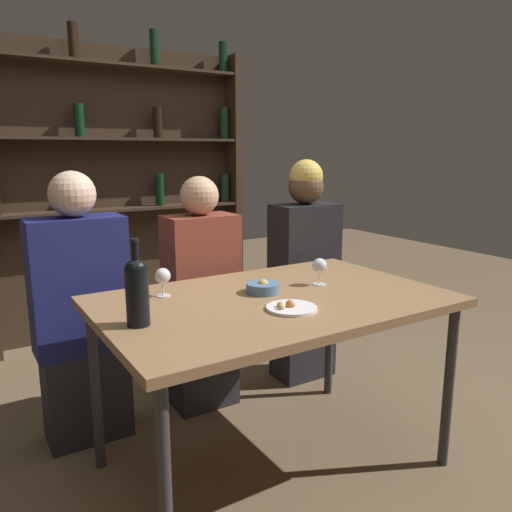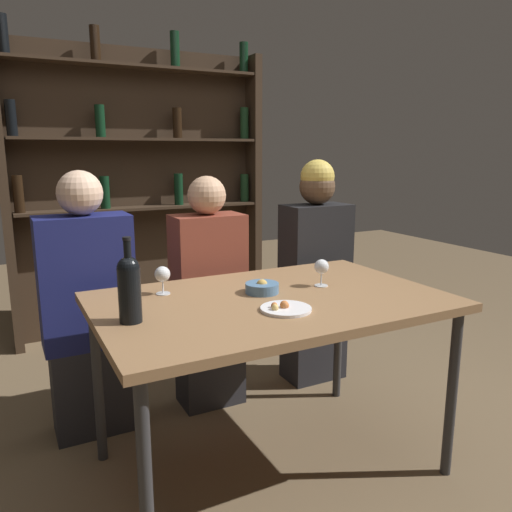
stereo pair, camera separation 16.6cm
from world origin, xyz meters
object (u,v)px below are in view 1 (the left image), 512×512
object	(u,v)px
food_plate_0	(291,308)
seated_person_right	(304,274)
wine_glass_1	(320,266)
seated_person_center	(202,301)
wine_glass_0	(163,277)
snack_bowl	(263,287)
seated_person_left	(82,318)
wine_bottle	(137,289)

from	to	relation	value
food_plate_0	seated_person_right	bearing A→B (deg)	49.95
food_plate_0	wine_glass_1	bearing A→B (deg)	35.31
seated_person_center	wine_glass_0	bearing A→B (deg)	-132.15
food_plate_0	seated_person_right	xyz separation A→B (m)	(0.70, 0.84, -0.14)
food_plate_0	seated_person_right	size ratio (longest dim) A/B	0.15
snack_bowl	seated_person_right	size ratio (longest dim) A/B	0.11
wine_glass_0	seated_person_left	world-z (taller)	seated_person_left
wine_glass_0	food_plate_0	bearing A→B (deg)	-51.19
wine_glass_0	food_plate_0	world-z (taller)	wine_glass_0
seated_person_left	seated_person_right	world-z (taller)	seated_person_right
wine_glass_0	wine_glass_1	bearing A→B (deg)	-16.78
food_plate_0	seated_person_center	size ratio (longest dim) A/B	0.16
food_plate_0	seated_person_left	bearing A→B (deg)	125.44
wine_glass_1	seated_person_left	world-z (taller)	seated_person_left
wine_glass_0	snack_bowl	bearing A→B (deg)	-24.88
food_plate_0	wine_glass_0	bearing A→B (deg)	128.81
snack_bowl	seated_person_left	world-z (taller)	seated_person_left
wine_bottle	seated_person_right	distance (m)	1.46
food_plate_0	seated_person_center	world-z (taller)	seated_person_center
wine_glass_0	wine_glass_1	world-z (taller)	wine_glass_1
wine_glass_1	seated_person_center	distance (m)	0.73
snack_bowl	wine_glass_1	bearing A→B (deg)	-4.92
wine_glass_1	snack_bowl	distance (m)	0.29
wine_glass_1	snack_bowl	xyz separation A→B (m)	(-0.29, 0.02, -0.06)
seated_person_right	wine_glass_1	bearing A→B (deg)	-122.06
wine_glass_0	seated_person_left	distance (m)	0.54
snack_bowl	seated_person_right	world-z (taller)	seated_person_right
wine_bottle	wine_glass_1	xyz separation A→B (m)	(0.87, 0.09, -0.05)
wine_bottle	wine_glass_0	bearing A→B (deg)	54.70
wine_glass_1	food_plate_0	bearing A→B (deg)	-144.69
wine_glass_0	seated_person_center	size ratio (longest dim) A/B	0.10
seated_person_right	seated_person_center	bearing A→B (deg)	180.00
food_plate_0	seated_person_center	distance (m)	0.86
wine_glass_1	seated_person_left	xyz separation A→B (m)	(-0.92, 0.61, -0.26)
wine_bottle	wine_glass_1	size ratio (longest dim) A/B	2.50
wine_glass_1	food_plate_0	distance (m)	0.40
wine_glass_1	seated_person_center	bearing A→B (deg)	116.11
seated_person_center	seated_person_right	xyz separation A→B (m)	(0.68, 0.00, 0.06)
seated_person_left	food_plate_0	bearing A→B (deg)	-54.56
snack_bowl	wine_glass_0	bearing A→B (deg)	155.12
wine_bottle	food_plate_0	distance (m)	0.58
wine_glass_1	seated_person_right	world-z (taller)	seated_person_right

